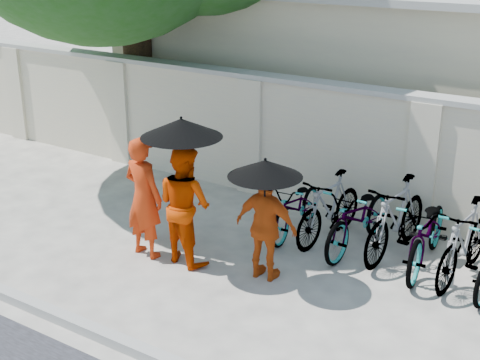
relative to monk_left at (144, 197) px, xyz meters
The scene contains 14 objects.
ground 1.28m from the monk_left, 11.96° to the right, with size 80.00×80.00×0.00m, color beige.
kerb 2.26m from the monk_left, 64.03° to the right, with size 40.00×0.16×0.12m, color #A1A19B.
compound_wall 3.57m from the monk_left, 57.38° to the left, with size 20.00×0.30×2.00m, color beige.
monk_left is the anchor object (origin of this frame).
monk_center 0.60m from the monk_left, 16.04° to the left, with size 0.81×0.63×1.67m, color #C63300.
parasol_center 1.24m from the monk_left, ahead, with size 1.07×1.07×1.11m.
monk_right 1.80m from the monk_left, 10.61° to the left, with size 0.86×0.36×1.47m, color #BF440E.
parasol_right 1.93m from the monk_left, ahead, with size 0.94×0.94×0.83m.
bike_0 2.33m from the monk_left, 51.12° to the left, with size 0.57×1.63×0.86m, color gray.
bike_1 2.70m from the monk_left, 43.78° to the left, with size 0.47×1.68×1.01m, color gray.
bike_2 3.04m from the monk_left, 36.43° to the left, with size 0.65×1.86×0.98m, color gray.
bike_3 3.51m from the monk_left, 33.10° to the left, with size 0.52×1.84×1.10m, color gray.
bike_4 3.88m from the monk_left, 27.57° to the left, with size 0.66×1.90×1.00m, color gray.
bike_5 4.29m from the monk_left, 23.55° to the left, with size 0.50×1.76×1.06m, color gray.
Camera 1 is at (4.85, -6.21, 4.27)m, focal length 50.00 mm.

